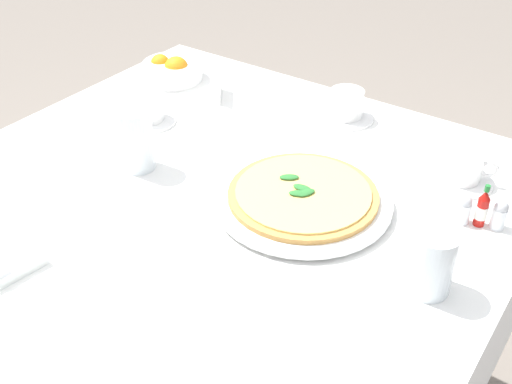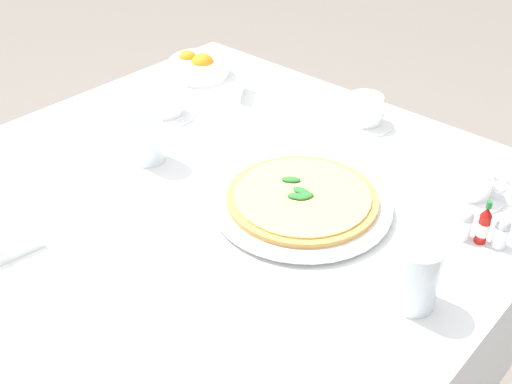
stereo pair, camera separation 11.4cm
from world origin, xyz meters
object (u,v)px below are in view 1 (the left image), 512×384
object	(u,v)px
pizza_plate	(303,200)
pepper_shaker	(463,210)
coffee_cup_center_back	(462,169)
water_glass_near_left	(137,141)
water_glass_near_right	(431,264)
salt_shaker	(499,216)
coffee_cup_far_left	(346,106)
pizza	(303,194)
coffee_cup_right_edge	(147,111)
menu_card	(220,86)
citrus_bowl	(172,70)
hot_sauce_bottle	(482,209)

from	to	relation	value
pizza_plate	pepper_shaker	world-z (taller)	pepper_shaker
coffee_cup_center_back	water_glass_near_left	size ratio (longest dim) A/B	1.03
water_glass_near_right	salt_shaker	world-z (taller)	water_glass_near_right
coffee_cup_far_left	water_glass_near_right	world-z (taller)	water_glass_near_right
water_glass_near_left	pizza	bearing A→B (deg)	12.36
pizza	water_glass_near_left	xyz separation A→B (m)	(-0.34, -0.07, 0.03)
pizza_plate	coffee_cup_right_edge	world-z (taller)	coffee_cup_right_edge
pizza	menu_card	xyz separation A→B (m)	(-0.39, 0.26, 0.01)
coffee_cup_far_left	coffee_cup_center_back	xyz separation A→B (m)	(0.30, -0.10, -0.00)
pepper_shaker	menu_card	size ratio (longest dim) A/B	0.74
citrus_bowl	menu_card	xyz separation A→B (m)	(0.16, -0.01, 0.00)
pizza_plate	water_glass_near_left	xyz separation A→B (m)	(-0.34, -0.07, 0.05)
coffee_cup_center_back	salt_shaker	size ratio (longest dim) A/B	2.32
coffee_cup_far_left	hot_sauce_bottle	distance (m)	0.44
coffee_cup_center_back	coffee_cup_right_edge	xyz separation A→B (m)	(-0.66, -0.17, -0.00)
salt_shaker	menu_card	xyz separation A→B (m)	(-0.70, 0.13, 0.00)
pizza	hot_sauce_bottle	bearing A→B (deg)	24.12
pizza_plate	salt_shaker	xyz separation A→B (m)	(0.31, 0.14, 0.01)
pizza	coffee_cup_center_back	xyz separation A→B (m)	(0.21, 0.24, 0.00)
water_glass_near_right	coffee_cup_far_left	bearing A→B (deg)	131.09
pizza_plate	hot_sauce_bottle	distance (m)	0.31
menu_card	salt_shaker	bearing A→B (deg)	44.80
coffee_cup_right_edge	menu_card	xyz separation A→B (m)	(0.06, 0.19, 0.00)
water_glass_near_left	hot_sauce_bottle	xyz separation A→B (m)	(0.62, 0.20, -0.02)
coffee_cup_center_back	menu_card	bearing A→B (deg)	178.03
pizza	menu_card	bearing A→B (deg)	146.13
pizza	menu_card	world-z (taller)	menu_card
water_glass_near_left	hot_sauce_bottle	size ratio (longest dim) A/B	1.52
water_glass_near_left	salt_shaker	world-z (taller)	water_glass_near_left
water_glass_near_left	citrus_bowl	world-z (taller)	water_glass_near_left
water_glass_near_right	hot_sauce_bottle	distance (m)	0.20
pizza	coffee_cup_center_back	distance (m)	0.32
water_glass_near_left	menu_card	xyz separation A→B (m)	(-0.06, 0.34, -0.03)
water_glass_near_right	citrus_bowl	size ratio (longest dim) A/B	0.72
water_glass_near_left	coffee_cup_far_left	bearing A→B (deg)	60.02
pizza	menu_card	distance (m)	0.47
pizza_plate	coffee_cup_center_back	world-z (taller)	coffee_cup_center_back
coffee_cup_far_left	water_glass_near_left	size ratio (longest dim) A/B	1.04
pizza_plate	menu_card	size ratio (longest dim) A/B	4.29
citrus_bowl	pepper_shaker	distance (m)	0.83
coffee_cup_right_edge	menu_card	world-z (taller)	menu_card
coffee_cup_right_edge	hot_sauce_bottle	distance (m)	0.74
pizza_plate	coffee_cup_right_edge	xyz separation A→B (m)	(-0.45, 0.08, 0.01)
coffee_cup_center_back	pepper_shaker	size ratio (longest dim) A/B	2.32
pepper_shaker	menu_card	world-z (taller)	menu_card
pepper_shaker	salt_shaker	bearing A→B (deg)	19.65
coffee_cup_right_edge	water_glass_near_left	bearing A→B (deg)	-51.44
coffee_cup_center_back	salt_shaker	world-z (taller)	coffee_cup_center_back
pizza_plate	hot_sauce_bottle	size ratio (longest dim) A/B	3.92
menu_card	water_glass_near_right	bearing A→B (deg)	27.91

